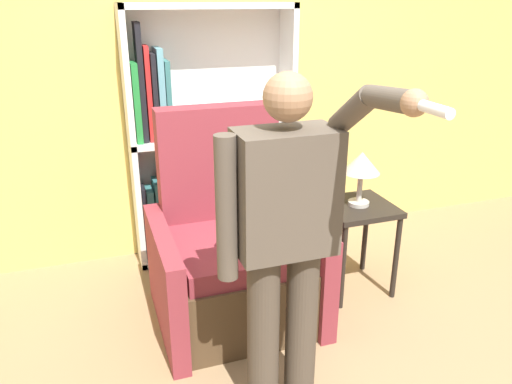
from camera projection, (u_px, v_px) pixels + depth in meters
wall_back at (215, 68)px, 3.66m from camera, size 8.00×0.06×2.80m
bookcase at (193, 145)px, 3.64m from camera, size 1.20×0.28×1.85m
armchair at (232, 256)px, 3.08m from camera, size 0.95×0.88×1.27m
person_standing at (285, 235)px, 2.15m from camera, size 0.57×0.78×1.62m
side_table at (357, 220)px, 3.29m from camera, size 0.45×0.45×0.62m
table_lamp at (362, 165)px, 3.16m from camera, size 0.24×0.24×0.36m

